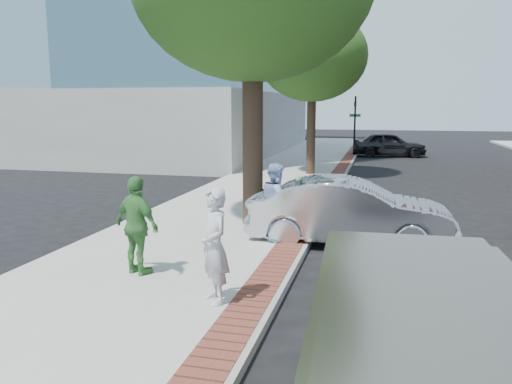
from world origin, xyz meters
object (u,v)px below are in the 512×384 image
(person_gray, at_px, (214,246))
(person_green, at_px, (137,226))
(parking_meter, at_px, (298,195))
(person_officer, at_px, (276,201))
(bg_car, at_px, (389,144))
(van, at_px, (423,372))
(sedan_silver, at_px, (350,212))

(person_gray, distance_m, person_green, 2.00)
(parking_meter, xyz_separation_m, person_gray, (-0.67, -3.82, -0.15))
(parking_meter, relative_size, person_gray, 0.82)
(person_officer, relative_size, bg_car, 0.38)
(parking_meter, height_order, van, van)
(sedan_silver, relative_size, bg_car, 1.01)
(sedan_silver, bearing_deg, person_officer, 104.88)
(person_officer, xyz_separation_m, person_green, (-1.92, -2.99, 0.02))
(person_gray, distance_m, sedan_silver, 4.77)
(sedan_silver, bearing_deg, person_gray, 155.79)
(person_gray, height_order, bg_car, person_gray)
(parking_meter, xyz_separation_m, person_green, (-2.44, -2.90, -0.16))
(bg_car, bearing_deg, van, 172.79)
(parking_meter, distance_m, person_officer, 0.56)
(person_officer, relative_size, sedan_silver, 0.38)
(person_officer, height_order, sedan_silver, person_officer)
(sedan_silver, distance_m, bg_car, 21.49)
(parking_meter, relative_size, person_officer, 0.84)
(person_officer, height_order, van, person_officer)
(person_gray, distance_m, bg_car, 26.04)
(person_green, xyz_separation_m, sedan_silver, (3.55, 3.50, -0.28))
(person_officer, relative_size, person_green, 0.98)
(parking_meter, bearing_deg, sedan_silver, 28.22)
(person_gray, bearing_deg, bg_car, 135.65)
(person_officer, distance_m, sedan_silver, 1.72)
(person_officer, height_order, person_green, person_green)
(parking_meter, bearing_deg, person_officer, 170.22)
(person_green, height_order, sedan_silver, person_green)
(bg_car, relative_size, van, 0.95)
(sedan_silver, relative_size, van, 0.96)
(sedan_silver, xyz_separation_m, van, (1.06, -7.34, 0.20))
(van, bearing_deg, sedan_silver, 95.41)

